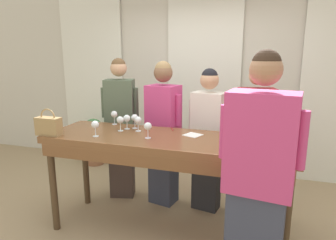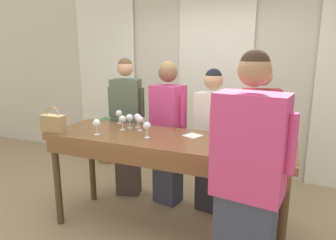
# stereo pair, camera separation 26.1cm
# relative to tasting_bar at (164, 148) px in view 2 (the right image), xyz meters

# --- Properties ---
(ground_plane) EXTENTS (18.00, 18.00, 0.00)m
(ground_plane) POSITION_rel_tasting_bar_xyz_m (0.00, 0.02, -0.91)
(ground_plane) COLOR tan
(wall_back) EXTENTS (12.00, 0.06, 2.80)m
(wall_back) POSITION_rel_tasting_bar_xyz_m (0.00, 1.92, 0.49)
(wall_back) COLOR beige
(wall_back) RESTS_ON ground_plane
(curtain_panel_left) EXTENTS (1.10, 0.03, 2.69)m
(curtain_panel_left) POSITION_rel_tasting_bar_xyz_m (-1.89, 1.86, 0.43)
(curtain_panel_left) COLOR white
(curtain_panel_left) RESTS_ON ground_plane
(curtain_panel_center) EXTENTS (1.10, 0.03, 2.69)m
(curtain_panel_center) POSITION_rel_tasting_bar_xyz_m (0.00, 1.86, 0.43)
(curtain_panel_center) COLOR white
(curtain_panel_center) RESTS_ON ground_plane
(tasting_bar) EXTENTS (2.36, 0.74, 1.01)m
(tasting_bar) POSITION_rel_tasting_bar_xyz_m (0.00, 0.00, 0.00)
(tasting_bar) COLOR brown
(tasting_bar) RESTS_ON ground_plane
(wine_bottle) EXTENTS (0.09, 0.09, 0.30)m
(wine_bottle) POSITION_rel_tasting_bar_xyz_m (1.00, -0.26, 0.22)
(wine_bottle) COLOR black
(wine_bottle) RESTS_ON tasting_bar
(handbag) EXTENTS (0.25, 0.11, 0.26)m
(handbag) POSITION_rel_tasting_bar_xyz_m (-1.11, -0.26, 0.20)
(handbag) COLOR #997A4C
(handbag) RESTS_ON tasting_bar
(wine_glass_front_left) EXTENTS (0.07, 0.07, 0.15)m
(wine_glass_front_left) POSITION_rel_tasting_bar_xyz_m (-0.65, -0.17, 0.22)
(wine_glass_front_left) COLOR white
(wine_glass_front_left) RESTS_ON tasting_bar
(wine_glass_front_mid) EXTENTS (0.07, 0.07, 0.15)m
(wine_glass_front_mid) POSITION_rel_tasting_bar_xyz_m (-0.33, 0.14, 0.22)
(wine_glass_front_mid) COLOR white
(wine_glass_front_mid) RESTS_ON tasting_bar
(wine_glass_front_right) EXTENTS (0.07, 0.07, 0.15)m
(wine_glass_front_right) POSITION_rel_tasting_bar_xyz_m (-0.71, 0.33, 0.22)
(wine_glass_front_right) COLOR white
(wine_glass_front_right) RESTS_ON tasting_bar
(wine_glass_center_left) EXTENTS (0.07, 0.07, 0.15)m
(wine_glass_center_left) POSITION_rel_tasting_bar_xyz_m (-0.15, -0.07, 0.22)
(wine_glass_center_left) COLOR white
(wine_glass_center_left) RESTS_ON tasting_bar
(wine_glass_center_mid) EXTENTS (0.07, 0.07, 0.15)m
(wine_glass_center_mid) POSITION_rel_tasting_bar_xyz_m (-0.51, 0.09, 0.22)
(wine_glass_center_mid) COLOR white
(wine_glass_center_mid) RESTS_ON tasting_bar
(wine_glass_center_right) EXTENTS (0.07, 0.07, 0.15)m
(wine_glass_center_right) POSITION_rel_tasting_bar_xyz_m (-0.41, 0.24, 0.22)
(wine_glass_center_right) COLOR white
(wine_glass_center_right) RESTS_ON tasting_bar
(wine_glass_back_left) EXTENTS (0.07, 0.07, 0.15)m
(wine_glass_back_left) POSITION_rel_tasting_bar_xyz_m (-0.48, 0.19, 0.22)
(wine_glass_back_left) COLOR white
(wine_glass_back_left) RESTS_ON tasting_bar
(napkin) EXTENTS (0.20, 0.20, 0.00)m
(napkin) POSITION_rel_tasting_bar_xyz_m (0.23, 0.16, 0.11)
(napkin) COLOR white
(napkin) RESTS_ON tasting_bar
(pen) EXTENTS (0.06, 0.12, 0.01)m
(pen) POSITION_rel_tasting_bar_xyz_m (-0.02, 0.31, 0.11)
(pen) COLOR maroon
(pen) RESTS_ON tasting_bar
(guest_olive_jacket) EXTENTS (0.46, 0.31, 1.74)m
(guest_olive_jacket) POSITION_rel_tasting_bar_xyz_m (-0.78, 0.63, -0.00)
(guest_olive_jacket) COLOR #473833
(guest_olive_jacket) RESTS_ON ground_plane
(guest_pink_top) EXTENTS (0.47, 0.35, 1.71)m
(guest_pink_top) POSITION_rel_tasting_bar_xyz_m (-0.23, 0.63, -0.02)
(guest_pink_top) COLOR #383D51
(guest_pink_top) RESTS_ON ground_plane
(guest_cream_sweater) EXTENTS (0.47, 0.28, 1.64)m
(guest_cream_sweater) POSITION_rel_tasting_bar_xyz_m (0.30, 0.63, -0.05)
(guest_cream_sweater) COLOR #28282D
(guest_cream_sweater) RESTS_ON ground_plane
(guest_striped_shirt) EXTENTS (0.49, 0.29, 1.69)m
(guest_striped_shirt) POSITION_rel_tasting_bar_xyz_m (0.80, 0.63, -0.03)
(guest_striped_shirt) COLOR #473833
(guest_striped_shirt) RESTS_ON ground_plane
(host_pouring) EXTENTS (0.57, 0.33, 1.83)m
(host_pouring) POSITION_rel_tasting_bar_xyz_m (0.87, -0.60, 0.02)
(host_pouring) COLOR #383D51
(host_pouring) RESTS_ON ground_plane
(potted_plant) EXTENTS (0.40, 0.40, 0.76)m
(potted_plant) POSITION_rel_tasting_bar_xyz_m (-1.71, 1.51, -0.50)
(potted_plant) COLOR #935B3D
(potted_plant) RESTS_ON ground_plane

